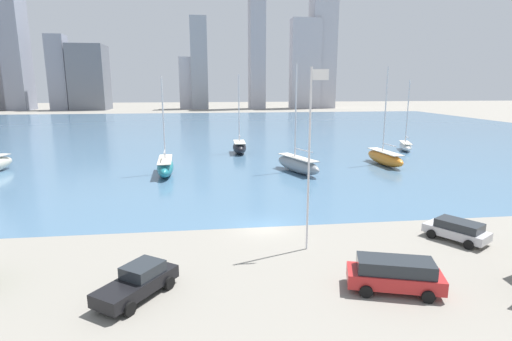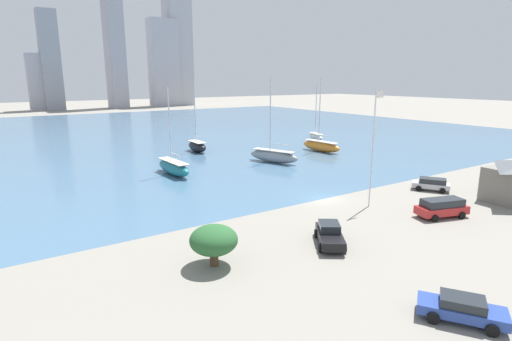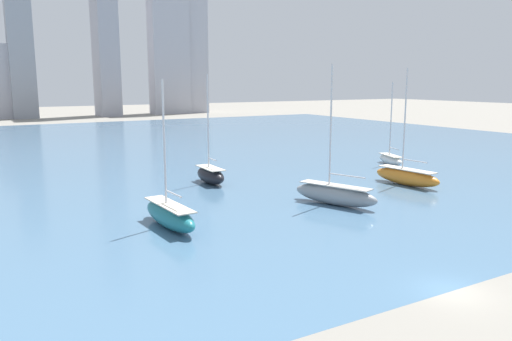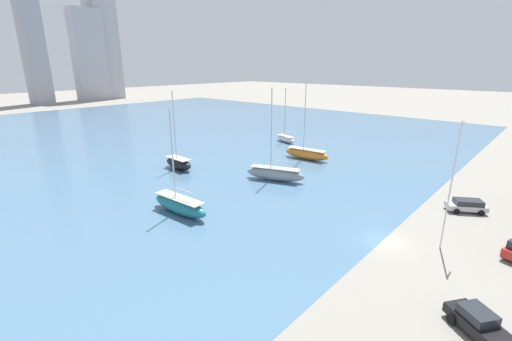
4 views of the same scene
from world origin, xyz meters
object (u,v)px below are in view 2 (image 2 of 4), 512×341
Objects in this scene: sailboat_black at (197,146)px; sailboat_white at (316,136)px; parked_suv_red at (442,207)px; parked_wagon_silver at (431,184)px; sailboat_teal at (173,167)px; sailboat_orange at (321,146)px; flag_pole at (373,145)px; sailboat_gray at (273,156)px; parked_pickup_black at (330,234)px; parked_sedan_blue at (462,309)px.

sailboat_black reaches higher than sailboat_white.
parked_wagon_silver is at bearing 145.95° from parked_suv_red.
sailboat_teal is 1.02× the size of sailboat_white.
parked_wagon_silver is 0.86× the size of parked_suv_red.
sailboat_black is 18.92m from sailboat_teal.
parked_wagon_silver is at bearing -109.95° from sailboat_orange.
flag_pole is 0.89× the size of sailboat_gray.
sailboat_black reaches higher than parked_pickup_black.
sailboat_orange reaches higher than parked_wagon_silver.
sailboat_white is 2.59× the size of parked_wagon_silver.
parked_pickup_black is at bearing -136.83° from sailboat_orange.
sailboat_teal is at bearing 179.41° from sailboat_orange.
sailboat_teal is at bearing -136.89° from parked_suv_red.
parked_suv_red is at bearing 1.94° from parked_sedan_blue.
parked_sedan_blue is at bearing -93.26° from sailboat_teal.
parked_pickup_black is at bearing -90.67° from sailboat_teal.
sailboat_gray is (5.09, 25.08, -5.66)m from flag_pole.
sailboat_black is 2.68× the size of parked_sedan_blue.
parked_suv_red is (-1.71, -31.50, -0.10)m from sailboat_gray.
sailboat_white is at bearing 16.66° from sailboat_teal.
parked_suv_red is at bearing -99.69° from sailboat_white.
sailboat_black is 0.95× the size of sailboat_orange.
parked_suv_red is at bearing -119.33° from sailboat_orange.
parked_wagon_silver is 0.96× the size of parked_sedan_blue.
parked_wagon_silver is 29.61m from parked_sedan_blue.
sailboat_white reaches higher than parked_sedan_blue.
parked_sedan_blue is (-40.67, -58.19, -0.09)m from sailboat_white.
flag_pole is 0.95× the size of sailboat_black.
flag_pole reaches higher than sailboat_teal.
sailboat_teal is (-11.00, -15.40, 0.00)m from sailboat_black.
parked_pickup_black is (-15.97, -30.29, -0.27)m from sailboat_gray.
sailboat_teal is 43.41m from parked_sedan_blue.
sailboat_orange is (18.88, 28.50, -5.70)m from flag_pole.
sailboat_black is 0.94× the size of sailboat_gray.
sailboat_gray is at bearing -5.93° from sailboat_teal.
sailboat_white reaches higher than parked_pickup_black.
flag_pole is 49.95m from sailboat_white.
parked_suv_red is at bearing -67.39° from sailboat_teal.
parked_suv_red is 1.09× the size of parked_pickup_black.
sailboat_teal is at bearing 56.63° from parked_sedan_blue.
sailboat_gray is at bearing -171.48° from sailboat_orange.
sailboat_orange is 1.11× the size of sailboat_teal.
sailboat_orange is at bearing 1.49° from sailboat_teal.
sailboat_teal is 17.42m from sailboat_gray.
flag_pole is 34.66m from sailboat_orange.
sailboat_orange reaches higher than sailboat_white.
parked_sedan_blue is at bearing -99.05° from sailboat_black.
parked_wagon_silver is (-7.38, -28.39, -0.25)m from sailboat_orange.
sailboat_black is 1.08× the size of sailboat_white.
sailboat_orange is 0.99× the size of sailboat_gray.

